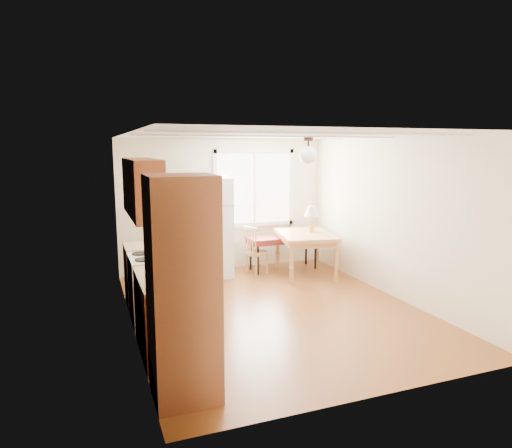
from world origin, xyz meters
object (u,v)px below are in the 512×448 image
chair (253,248)px  dining_table (306,239)px  refrigerator (209,227)px  bench (283,240)px

chair → dining_table: bearing=-42.3°
refrigerator → dining_table: refrigerator is taller
dining_table → chair: 0.97m
chair → bench: bearing=-8.6°
dining_table → refrigerator: bearing=171.0°
refrigerator → chair: refrigerator is taller
refrigerator → chair: bearing=-16.0°
bench → dining_table: (0.23, -0.49, 0.09)m
bench → refrigerator: bearing=175.2°
bench → chair: size_ratio=1.59×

